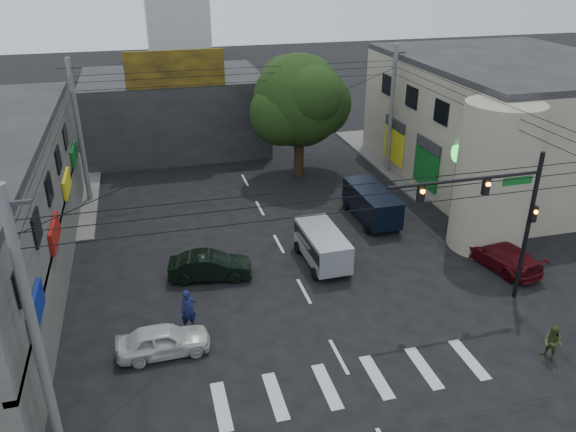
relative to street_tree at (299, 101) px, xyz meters
name	(u,v)px	position (x,y,z in m)	size (l,w,h in m)	color
ground	(316,315)	(-4.00, -17.00, -5.47)	(160.00, 160.00, 0.00)	black
sidewalk_far_right	(462,154)	(14.00, 1.00, -5.40)	(16.00, 16.00, 0.15)	#514F4C
building_right	(508,123)	(14.00, -4.00, -1.47)	(14.00, 18.00, 8.00)	gray
corner_column	(494,178)	(7.00, -13.00, -1.47)	(4.00, 4.00, 8.00)	gray
building_far	(175,111)	(-8.00, 9.00, -2.47)	(14.00, 10.00, 6.00)	#232326
billboard	(175,69)	(-8.00, 4.10, 1.83)	(7.00, 0.30, 2.60)	olive
street_tree	(299,101)	(0.00, 0.00, 0.00)	(6.40, 6.40, 8.70)	black
traffic_gantry	(499,208)	(3.82, -18.00, -0.64)	(7.10, 0.35, 7.20)	black
utility_pole_near_left	(33,325)	(-14.50, -21.50, -0.87)	(0.32, 0.32, 9.20)	#59595B
utility_pole_far_left	(79,133)	(-14.50, -1.00, -0.87)	(0.32, 0.32, 9.20)	#59595B
utility_pole_far_right	(391,111)	(6.50, -1.00, -0.87)	(0.32, 0.32, 9.20)	#59595B
dark_sedan	(210,266)	(-8.16, -12.62, -4.80)	(4.26, 2.07, 1.35)	black
white_compact	(163,340)	(-10.78, -17.95, -4.84)	(3.77, 1.57, 1.27)	beige
maroon_sedan	(501,255)	(6.50, -15.33, -4.82)	(2.67, 4.77, 1.30)	#4B0A10
silver_minivan	(322,248)	(-2.33, -12.63, -4.56)	(1.88, 4.29, 1.83)	#9FA3A7
navy_van	(371,205)	(2.17, -8.38, -4.49)	(1.96, 4.96, 1.97)	black
traffic_officer	(188,310)	(-9.61, -16.55, -4.53)	(0.77, 0.59, 1.88)	#131A45
pedestrian_olive	(552,343)	(4.12, -22.27, -4.71)	(0.82, 0.91, 1.53)	#39441F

